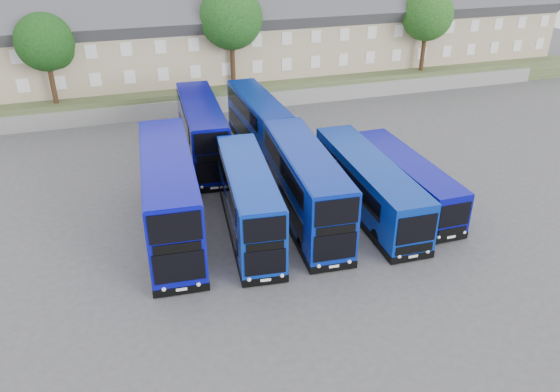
{
  "coord_description": "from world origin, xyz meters",
  "views": [
    {
      "loc": [
        -9.11,
        -24.66,
        17.19
      ],
      "look_at": [
        -0.66,
        2.22,
        2.2
      ],
      "focal_mm": 35.0,
      "sensor_mm": 36.0,
      "label": 1
    }
  ],
  "objects": [
    {
      "name": "tree_far",
      "position": [
        28.15,
        32.1,
        7.73
      ],
      "size": [
        5.44,
        5.44,
        8.67
      ],
      "color": "#382314",
      "rests_on": "earth_bank"
    },
    {
      "name": "dd_front_left",
      "position": [
        -6.86,
        3.63,
        2.42
      ],
      "size": [
        3.65,
        12.52,
        4.91
      ],
      "rotation": [
        0.0,
        0.0,
        -0.07
      ],
      "color": "#080A9E",
      "rests_on": "ground"
    },
    {
      "name": "retaining_wall",
      "position": [
        0.0,
        24.0,
        0.75
      ],
      "size": [
        70.0,
        0.4,
        1.5
      ],
      "primitive_type": "cube",
      "color": "slate",
      "rests_on": "ground"
    },
    {
      "name": "dd_front_mid",
      "position": [
        -2.55,
        2.22,
        2.06
      ],
      "size": [
        3.46,
        10.77,
        4.21
      ],
      "rotation": [
        0.0,
        0.0,
        -0.1
      ],
      "color": "#082BA1",
      "rests_on": "ground"
    },
    {
      "name": "dd_front_right",
      "position": [
        1.07,
        2.75,
        2.24
      ],
      "size": [
        3.38,
        11.64,
        4.57
      ],
      "rotation": [
        0.0,
        0.0,
        -0.07
      ],
      "color": "#082195",
      "rests_on": "ground"
    },
    {
      "name": "ground",
      "position": [
        0.0,
        0.0,
        0.0
      ],
      "size": [
        120.0,
        120.0,
        0.0
      ],
      "primitive_type": "plane",
      "color": "#46464B",
      "rests_on": "ground"
    },
    {
      "name": "tree_east",
      "position": [
        22.15,
        25.1,
        7.39
      ],
      "size": [
        5.12,
        5.12,
        8.16
      ],
      "color": "#382314",
      "rests_on": "earth_bank"
    },
    {
      "name": "tree_west",
      "position": [
        -13.85,
        25.1,
        7.05
      ],
      "size": [
        4.8,
        4.8,
        7.65
      ],
      "color": "#382314",
      "rests_on": "earth_bank"
    },
    {
      "name": "earth_bank",
      "position": [
        0.0,
        34.0,
        1.0
      ],
      "size": [
        80.0,
        20.0,
        2.0
      ],
      "primitive_type": "cube",
      "color": "#3E4B2A",
      "rests_on": "ground"
    },
    {
      "name": "terrace_row",
      "position": [
        6.0,
        30.0,
        6.6
      ],
      "size": [
        66.0,
        10.4,
        11.2
      ],
      "color": "tan",
      "rests_on": "earth_bank"
    },
    {
      "name": "dd_rear_right",
      "position": [
        1.47,
        14.58,
        2.06
      ],
      "size": [
        2.65,
        10.61,
        4.19
      ],
      "rotation": [
        0.0,
        0.0,
        0.02
      ],
      "color": "#072192",
      "rests_on": "ground"
    },
    {
      "name": "tree_mid",
      "position": [
        2.15,
        25.6,
        8.07
      ],
      "size": [
        5.76,
        5.76,
        9.18
      ],
      "color": "#382314",
      "rests_on": "earth_bank"
    },
    {
      "name": "coach_east_b",
      "position": [
        8.18,
        3.12,
        1.45
      ],
      "size": [
        2.41,
        10.91,
        2.97
      ],
      "rotation": [
        0.0,
        0.0,
        0.01
      ],
      "color": "#070A91",
      "rests_on": "ground"
    },
    {
      "name": "coach_east_a",
      "position": [
        5.31,
        2.79,
        1.66
      ],
      "size": [
        2.91,
        12.48,
        3.39
      ],
      "rotation": [
        0.0,
        0.0,
        -0.02
      ],
      "color": "#082993",
      "rests_on": "ground"
    },
    {
      "name": "dd_rear_left",
      "position": [
        -3.21,
        13.55,
        2.23
      ],
      "size": [
        3.23,
        11.52,
        4.53
      ],
      "rotation": [
        0.0,
        0.0,
        -0.05
      ],
      "color": "#070889",
      "rests_on": "ground"
    }
  ]
}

